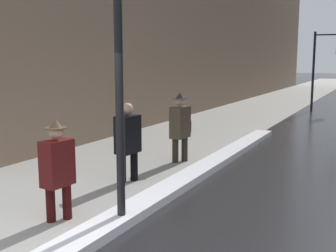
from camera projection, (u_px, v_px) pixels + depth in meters
sidewalk_slab at (246, 113)px, 19.23m from camera, size 4.00×80.00×0.01m
snow_bank_curb at (203, 168)px, 9.12m from camera, size 0.50×10.33×0.14m
lamp_post at (118, 22)px, 5.76m from camera, size 0.28×0.28×4.86m
traffic_light_near at (330, 54)px, 19.56m from camera, size 1.31×0.43×3.71m
pedestrian_trailing at (57, 166)px, 6.20m from camera, size 0.33×0.50×1.55m
pedestrian_in_glasses at (128, 139)px, 8.22m from camera, size 0.34×0.53×1.58m
pedestrian_with_shoulder_bag at (180, 125)px, 9.86m from camera, size 0.35×0.73×1.66m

